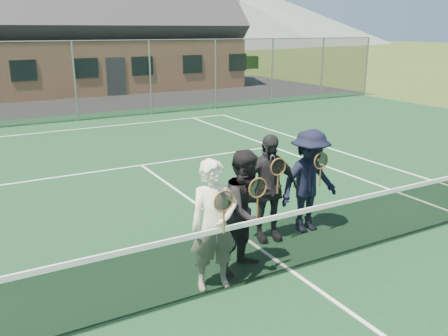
{
  "coord_description": "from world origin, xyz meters",
  "views": [
    {
      "loc": [
        -3.89,
        -4.93,
        3.42
      ],
      "look_at": [
        -0.29,
        1.5,
        1.25
      ],
      "focal_mm": 38.0,
      "sensor_mm": 36.0,
      "label": 1
    }
  ],
  "objects_px": {
    "clubhouse": "(101,19)",
    "player_a": "(214,225)",
    "player_b": "(247,211)",
    "tennis_net": "(293,239)",
    "player_c": "(268,188)",
    "player_d": "(309,181)"
  },
  "relations": [
    {
      "from": "clubhouse",
      "to": "player_a",
      "type": "xyz_separation_m",
      "value": [
        -5.18,
        -23.81,
        -3.07
      ]
    },
    {
      "from": "player_b",
      "to": "tennis_net",
      "type": "bearing_deg",
      "value": -38.39
    },
    {
      "from": "player_b",
      "to": "player_a",
      "type": "bearing_deg",
      "value": -160.92
    },
    {
      "from": "player_b",
      "to": "player_c",
      "type": "xyz_separation_m",
      "value": [
        0.84,
        0.7,
        0.0
      ]
    },
    {
      "from": "player_b",
      "to": "player_d",
      "type": "xyz_separation_m",
      "value": [
        1.65,
        0.65,
        -0.0
      ]
    },
    {
      "from": "tennis_net",
      "to": "player_d",
      "type": "bearing_deg",
      "value": 43.19
    },
    {
      "from": "tennis_net",
      "to": "player_b",
      "type": "bearing_deg",
      "value": 141.61
    },
    {
      "from": "tennis_net",
      "to": "player_a",
      "type": "height_order",
      "value": "player_a"
    },
    {
      "from": "tennis_net",
      "to": "clubhouse",
      "type": "relative_size",
      "value": 0.75
    },
    {
      "from": "clubhouse",
      "to": "player_b",
      "type": "distance_m",
      "value": 24.21
    },
    {
      "from": "clubhouse",
      "to": "player_c",
      "type": "distance_m",
      "value": 23.38
    },
    {
      "from": "player_c",
      "to": "clubhouse",
      "type": "bearing_deg",
      "value": 80.85
    },
    {
      "from": "tennis_net",
      "to": "clubhouse",
      "type": "xyz_separation_m",
      "value": [
        4.0,
        24.0,
        3.45
      ]
    },
    {
      "from": "player_a",
      "to": "player_d",
      "type": "distance_m",
      "value": 2.47
    },
    {
      "from": "clubhouse",
      "to": "tennis_net",
      "type": "bearing_deg",
      "value": -99.46
    },
    {
      "from": "clubhouse",
      "to": "player_d",
      "type": "relative_size",
      "value": 8.67
    },
    {
      "from": "tennis_net",
      "to": "player_b",
      "type": "height_order",
      "value": "player_b"
    },
    {
      "from": "player_a",
      "to": "player_b",
      "type": "distance_m",
      "value": 0.69
    },
    {
      "from": "clubhouse",
      "to": "player_a",
      "type": "bearing_deg",
      "value": -102.26
    },
    {
      "from": "player_c",
      "to": "player_d",
      "type": "bearing_deg",
      "value": -3.67
    },
    {
      "from": "clubhouse",
      "to": "player_a",
      "type": "height_order",
      "value": "clubhouse"
    },
    {
      "from": "player_a",
      "to": "tennis_net",
      "type": "bearing_deg",
      "value": -9.18
    }
  ]
}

